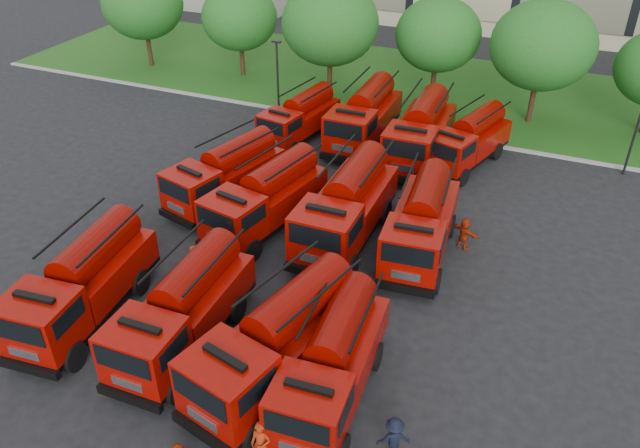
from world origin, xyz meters
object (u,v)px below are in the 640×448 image
(fire_truck_2, at_px, (279,341))
(fire_truck_11, at_px, (469,140))
(fire_truck_9, at_px, (364,116))
(fire_truck_8, at_px, (300,117))
(fire_truck_3, at_px, (332,361))
(fire_truck_6, at_px, (347,206))
(fire_truck_7, at_px, (421,222))
(firefighter_5, at_px, (462,248))
(fire_truck_5, at_px, (266,198))
(firefighter_4, at_px, (197,274))
(fire_truck_4, at_px, (226,174))
(fire_truck_10, at_px, (420,132))
(fire_truck_0, at_px, (83,283))
(fire_truck_1, at_px, (183,309))

(fire_truck_2, height_order, fire_truck_11, fire_truck_2)
(fire_truck_9, bearing_deg, fire_truck_8, -165.17)
(fire_truck_3, relative_size, fire_truck_6, 0.89)
(fire_truck_7, relative_size, fire_truck_11, 1.06)
(firefighter_5, bearing_deg, fire_truck_5, 39.88)
(firefighter_5, bearing_deg, fire_truck_6, 42.56)
(fire_truck_11, bearing_deg, firefighter_4, -103.58)
(fire_truck_9, relative_size, firefighter_4, 5.20)
(fire_truck_5, relative_size, fire_truck_7, 1.01)
(fire_truck_7, bearing_deg, fire_truck_4, 171.29)
(fire_truck_2, relative_size, firefighter_5, 5.00)
(fire_truck_5, distance_m, fire_truck_8, 10.29)
(fire_truck_3, bearing_deg, fire_truck_6, 103.87)
(fire_truck_3, relative_size, fire_truck_10, 0.90)
(fire_truck_6, distance_m, fire_truck_8, 11.49)
(fire_truck_0, distance_m, fire_truck_5, 9.49)
(fire_truck_6, height_order, fire_truck_8, fire_truck_6)
(fire_truck_8, xyz_separation_m, fire_truck_10, (7.68, 0.09, 0.33))
(fire_truck_7, distance_m, fire_truck_10, 9.55)
(fire_truck_4, relative_size, fire_truck_8, 1.11)
(fire_truck_5, distance_m, fire_truck_11, 13.10)
(fire_truck_10, bearing_deg, fire_truck_6, -97.38)
(firefighter_5, bearing_deg, firefighter_4, 60.07)
(fire_truck_5, relative_size, fire_truck_6, 0.96)
(fire_truck_2, xyz_separation_m, fire_truck_9, (-3.82, 19.71, -0.00))
(fire_truck_5, distance_m, fire_truck_10, 11.16)
(fire_truck_2, distance_m, fire_truck_11, 19.53)
(fire_truck_7, bearing_deg, fire_truck_5, -179.10)
(fire_truck_1, bearing_deg, fire_truck_0, -178.24)
(fire_truck_6, distance_m, fire_truck_10, 9.48)
(fire_truck_6, bearing_deg, fire_truck_10, 83.58)
(fire_truck_0, distance_m, fire_truck_3, 10.67)
(fire_truck_9, bearing_deg, fire_truck_4, -114.64)
(fire_truck_3, distance_m, fire_truck_8, 21.07)
(fire_truck_5, height_order, fire_truck_11, fire_truck_5)
(fire_truck_5, bearing_deg, fire_truck_10, 75.11)
(fire_truck_4, distance_m, fire_truck_11, 14.17)
(fire_truck_6, relative_size, fire_truck_10, 1.01)
(fire_truck_7, height_order, fire_truck_9, fire_truck_9)
(fire_truck_3, bearing_deg, fire_truck_9, 102.39)
(fire_truck_0, relative_size, fire_truck_5, 1.00)
(fire_truck_0, relative_size, fire_truck_8, 1.14)
(fire_truck_5, xyz_separation_m, firefighter_5, (9.36, 2.00, -1.68))
(fire_truck_0, distance_m, fire_truck_9, 20.31)
(fire_truck_9, bearing_deg, fire_truck_11, -3.59)
(fire_truck_1, relative_size, fire_truck_8, 1.10)
(fire_truck_3, relative_size, fire_truck_7, 0.95)
(fire_truck_0, bearing_deg, firefighter_5, 33.71)
(fire_truck_5, bearing_deg, fire_truck_11, 65.56)
(fire_truck_1, bearing_deg, fire_truck_2, -4.19)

